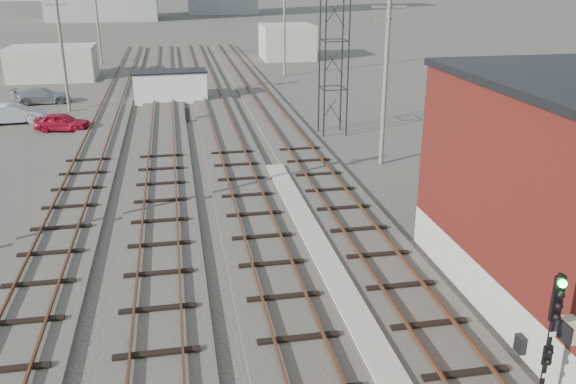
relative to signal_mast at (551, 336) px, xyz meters
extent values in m
plane|color=#282621|center=(-3.70, 52.10, -2.22)|extent=(320.00, 320.00, 0.00)
cube|color=#332D28|center=(-1.20, 31.10, -2.12)|extent=(3.20, 90.00, 0.20)
cube|color=#4C2816|center=(-1.92, 31.10, -1.89)|extent=(0.07, 90.00, 0.12)
cube|color=#4C2816|center=(-0.48, 31.10, -1.89)|extent=(0.07, 90.00, 0.12)
cube|color=#332D28|center=(-5.20, 31.10, -2.12)|extent=(3.20, 90.00, 0.20)
cube|color=#4C2816|center=(-5.92, 31.10, -1.89)|extent=(0.07, 90.00, 0.12)
cube|color=#4C2816|center=(-4.48, 31.10, -1.89)|extent=(0.07, 90.00, 0.12)
cube|color=#332D28|center=(-9.20, 31.10, -2.12)|extent=(3.20, 90.00, 0.20)
cube|color=#4C2816|center=(-9.92, 31.10, -1.89)|extent=(0.07, 90.00, 0.12)
cube|color=#4C2816|center=(-8.48, 31.10, -1.89)|extent=(0.07, 90.00, 0.12)
cube|color=#332D28|center=(-13.20, 31.10, -2.12)|extent=(3.20, 90.00, 0.20)
cube|color=#4C2816|center=(-13.92, 31.10, -1.89)|extent=(0.07, 90.00, 0.12)
cube|color=#4C2816|center=(-12.48, 31.10, -1.89)|extent=(0.07, 90.00, 0.12)
cube|color=gray|center=(-3.20, 6.10, -2.09)|extent=(0.90, 28.00, 0.26)
cube|color=beige|center=(0.58, 0.10, 0.03)|extent=(0.45, 0.62, 0.45)
cube|color=black|center=(0.70, 2.10, -1.72)|extent=(0.20, 0.35, 0.50)
cylinder|color=black|center=(1.05, 26.35, 5.28)|extent=(0.10, 0.10, 15.00)
cylinder|color=black|center=(2.55, 26.35, 5.28)|extent=(0.10, 0.10, 15.00)
cylinder|color=black|center=(1.05, 27.85, 5.28)|extent=(0.10, 0.10, 15.00)
cylinder|color=black|center=(2.55, 27.85, 5.28)|extent=(0.10, 0.10, 15.00)
cylinder|color=#595147|center=(-16.20, 37.10, 2.28)|extent=(0.24, 0.24, 9.00)
cube|color=#595147|center=(-16.20, 37.10, 5.58)|extent=(1.40, 0.12, 0.12)
cylinder|color=#595147|center=(-16.20, 62.10, 2.28)|extent=(0.24, 0.24, 9.00)
cylinder|color=#595147|center=(2.80, 20.10, 2.28)|extent=(0.24, 0.24, 9.00)
cube|color=#595147|center=(2.80, 20.10, 6.18)|extent=(1.80, 0.12, 0.12)
cube|color=#595147|center=(2.80, 20.10, 5.58)|extent=(1.40, 0.12, 0.12)
cylinder|color=#595147|center=(2.80, 50.10, 2.28)|extent=(0.24, 0.24, 9.00)
cube|color=gray|center=(-19.70, 52.10, -0.62)|extent=(8.00, 5.00, 3.20)
cube|color=gray|center=(5.30, 62.10, -0.22)|extent=(6.00, 6.00, 4.00)
cylinder|color=black|center=(0.00, 0.03, -0.31)|extent=(0.11, 0.11, 3.83)
cube|color=black|center=(0.00, 0.01, 0.99)|extent=(0.25, 0.10, 1.15)
sphere|color=#0CE533|center=(0.00, -0.08, 1.42)|extent=(0.19, 0.19, 0.19)
sphere|color=black|center=(0.00, -0.08, 1.13)|extent=(0.19, 0.19, 0.19)
sphere|color=black|center=(0.00, -0.08, 0.84)|extent=(0.19, 0.19, 0.19)
sphere|color=black|center=(0.00, -0.08, 0.56)|extent=(0.19, 0.19, 0.19)
cube|color=black|center=(0.00, 0.01, -0.54)|extent=(0.21, 0.09, 0.53)
cube|color=white|center=(0.00, -0.05, 0.08)|extent=(0.15, 0.02, 0.11)
cube|color=white|center=(0.00, -0.05, -1.07)|extent=(0.15, 0.02, 0.11)
cube|color=black|center=(-7.49, 32.09, -1.66)|extent=(0.32, 0.32, 0.93)
cylinder|color=black|center=(-7.49, 32.09, -1.06)|extent=(0.07, 0.07, 0.28)
cube|color=silver|center=(-8.59, 39.45, -1.02)|extent=(5.88, 2.69, 2.40)
cube|color=black|center=(-8.59, 39.45, 0.23)|extent=(6.08, 2.89, 0.12)
imported|color=maroon|center=(-15.78, 31.06, -1.61)|extent=(3.80, 2.12, 1.22)
imported|color=#95979C|center=(-19.37, 33.88, -1.54)|extent=(4.22, 1.69, 1.36)
imported|color=gray|center=(-18.75, 40.54, -1.59)|extent=(4.53, 2.25, 1.26)
camera|label=1|loc=(-8.26, -10.79, 8.04)|focal=38.00mm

